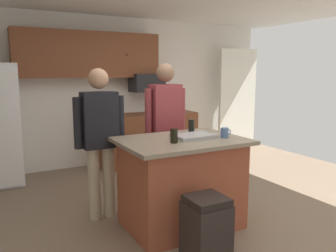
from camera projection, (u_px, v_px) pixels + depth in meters
floor at (192, 219)px, 3.86m from camera, size 7.04×7.04×0.00m
back_wall at (109, 91)px, 6.09m from camera, size 6.40×0.10×2.60m
french_door_window_panel at (237, 99)px, 6.99m from camera, size 0.90×0.06×2.00m
cabinet_run_upper at (89, 55)px, 5.63m from camera, size 2.40×0.38×0.75m
cabinet_run_lower at (148, 138)px, 6.23m from camera, size 1.80×0.63×0.90m
microwave_over_range at (147, 83)px, 6.09m from camera, size 0.56×0.40×0.32m
kitchen_island at (181, 182)px, 3.63m from camera, size 1.30×0.96×0.95m
person_guest_right at (100, 134)px, 3.75m from camera, size 0.57×0.22×1.69m
person_host_foreground at (165, 121)px, 4.36m from camera, size 0.57×0.23×1.75m
glass_short_whisky at (174, 136)px, 3.35m from camera, size 0.07×0.07×0.14m
mug_blue_stoneware at (225, 133)px, 3.63m from camera, size 0.13×0.09×0.11m
glass_stout_tall at (191, 126)px, 3.96m from camera, size 0.07×0.07×0.15m
serving_tray at (194, 136)px, 3.60m from camera, size 0.44×0.30×0.04m
trash_bin at (206, 231)px, 2.91m from camera, size 0.34×0.34×0.61m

